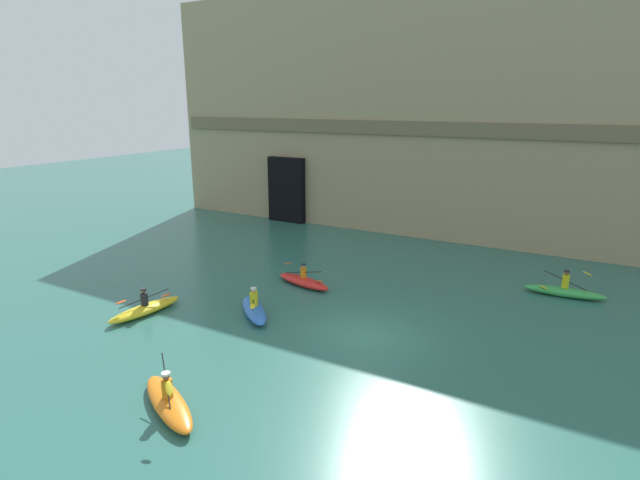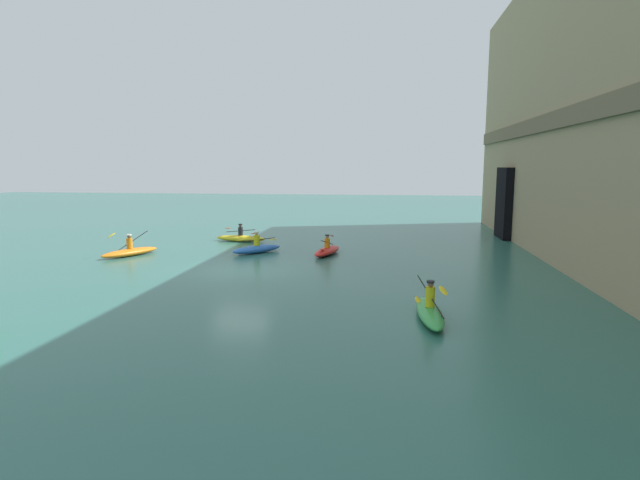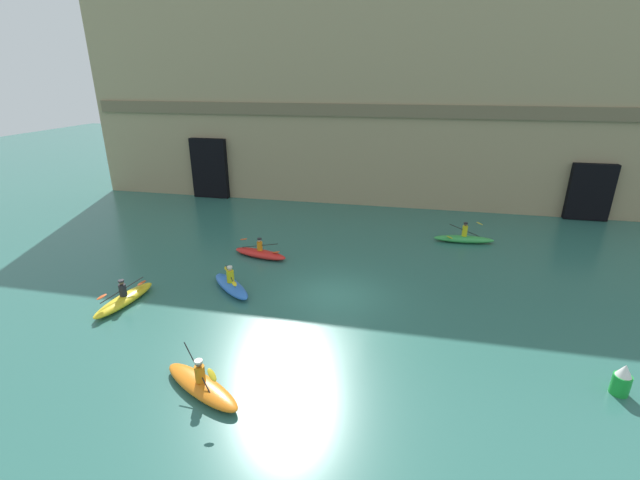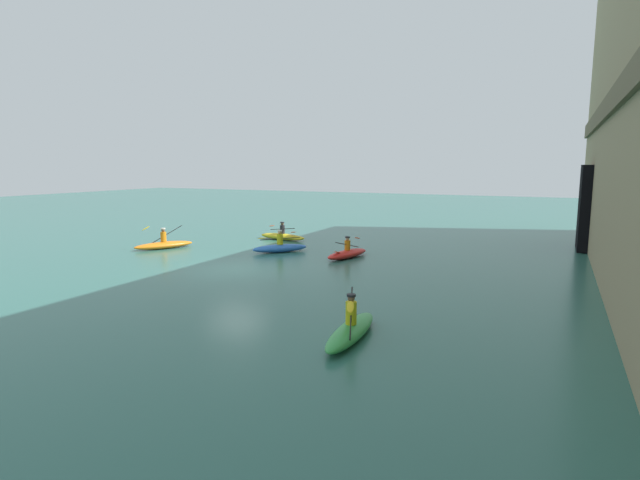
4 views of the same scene
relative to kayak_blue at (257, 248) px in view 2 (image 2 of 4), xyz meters
The scene contains 6 objects.
ground_plane 4.63m from the kayak_blue, ahead, with size 120.00×120.00×0.00m, color #2D665B.
kayak_blue is the anchor object (origin of this frame).
kayak_red 3.78m from the kayak_blue, 90.03° to the left, with size 3.11×1.46×1.06m.
kayak_orange 6.50m from the kayak_blue, 74.57° to the right, with size 3.22×2.19×1.28m.
kayak_green 13.42m from the kayak_blue, 37.80° to the left, with size 3.34×0.91×1.21m.
kayak_yellow 4.37m from the kayak_blue, 151.98° to the right, with size 1.15×3.28×1.09m.
Camera 2 is at (20.88, 6.48, 4.59)m, focal length 28.00 mm.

